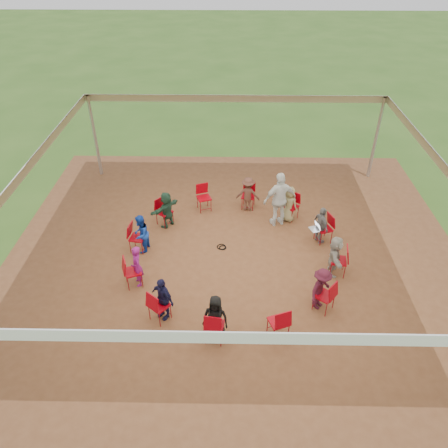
{
  "coord_description": "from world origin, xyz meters",
  "views": [
    {
      "loc": [
        -0.12,
        -9.43,
        7.97
      ],
      "look_at": [
        -0.3,
        0.3,
        1.07
      ],
      "focal_mm": 35.0,
      "sensor_mm": 36.0,
      "label": 1
    }
  ],
  "objects_px": {
    "person_seated_4": "(141,234)",
    "person_seated_6": "(163,298)",
    "chair_6": "(133,272)",
    "person_seated_8": "(321,289)",
    "chair_5": "(137,238)",
    "chair_10": "(324,296)",
    "cable_coil": "(222,247)",
    "laptop": "(316,227)",
    "chair_8": "(215,326)",
    "chair_3": "(204,198)",
    "person_seated_3": "(167,210)",
    "person_seated_1": "(289,204)",
    "standing_person": "(280,200)",
    "chair_2": "(248,196)",
    "chair_1": "(291,206)",
    "person_seated_7": "(215,317)",
    "person_seated_0": "(321,225)",
    "person_seated_2": "(248,194)",
    "chair_11": "(339,261)",
    "person_seated_5": "(137,266)",
    "person_seated_9": "(335,256)",
    "chair_9": "(279,322)",
    "chair_4": "(164,212)",
    "chair_0": "(324,229)",
    "chair_7": "(159,305)"
  },
  "relations": [
    {
      "from": "person_seated_4",
      "to": "person_seated_6",
      "type": "distance_m",
      "value": 2.69
    },
    {
      "from": "chair_6",
      "to": "person_seated_8",
      "type": "distance_m",
      "value": 4.77
    },
    {
      "from": "chair_5",
      "to": "chair_10",
      "type": "relative_size",
      "value": 1.0
    },
    {
      "from": "cable_coil",
      "to": "laptop",
      "type": "height_order",
      "value": "laptop"
    },
    {
      "from": "chair_5",
      "to": "chair_8",
      "type": "distance_m",
      "value": 3.98
    },
    {
      "from": "chair_3",
      "to": "person_seated_3",
      "type": "height_order",
      "value": "person_seated_3"
    },
    {
      "from": "person_seated_1",
      "to": "standing_person",
      "type": "xyz_separation_m",
      "value": [
        -0.33,
        -0.22,
        0.31
      ]
    },
    {
      "from": "person_seated_6",
      "to": "standing_person",
      "type": "distance_m",
      "value": 5.01
    },
    {
      "from": "chair_8",
      "to": "chair_5",
      "type": "bearing_deg",
      "value": 135.0
    },
    {
      "from": "chair_2",
      "to": "cable_coil",
      "type": "distance_m",
      "value": 2.35
    },
    {
      "from": "person_seated_3",
      "to": "chair_1",
      "type": "bearing_deg",
      "value": 136.25
    },
    {
      "from": "person_seated_1",
      "to": "person_seated_7",
      "type": "xyz_separation_m",
      "value": [
        -2.14,
        -4.74,
        0.0
      ]
    },
    {
      "from": "chair_10",
      "to": "person_seated_0",
      "type": "xyz_separation_m",
      "value": [
        0.34,
        2.73,
        0.15
      ]
    },
    {
      "from": "person_seated_2",
      "to": "chair_10",
      "type": "bearing_deg",
      "value": 120.72
    },
    {
      "from": "chair_6",
      "to": "chair_11",
      "type": "bearing_deg",
      "value": 75.0
    },
    {
      "from": "person_seated_2",
      "to": "person_seated_5",
      "type": "relative_size",
      "value": 1.0
    },
    {
      "from": "chair_3",
      "to": "laptop",
      "type": "distance_m",
      "value": 3.79
    },
    {
      "from": "person_seated_6",
      "to": "person_seated_9",
      "type": "xyz_separation_m",
      "value": [
        4.36,
        1.65,
        0.0
      ]
    },
    {
      "from": "chair_8",
      "to": "chair_6",
      "type": "bearing_deg",
      "value": 150.0
    },
    {
      "from": "chair_10",
      "to": "cable_coil",
      "type": "distance_m",
      "value": 3.52
    },
    {
      "from": "chair_10",
      "to": "person_seated_9",
      "type": "xyz_separation_m",
      "value": [
        0.48,
        1.35,
        0.15
      ]
    },
    {
      "from": "person_seated_8",
      "to": "chair_5",
      "type": "bearing_deg",
      "value": 105.33
    },
    {
      "from": "person_seated_7",
      "to": "person_seated_8",
      "type": "xyz_separation_m",
      "value": [
        2.52,
        0.95,
        0.0
      ]
    },
    {
      "from": "chair_2",
      "to": "person_seated_9",
      "type": "xyz_separation_m",
      "value": [
        2.2,
        -3.21,
        0.15
      ]
    },
    {
      "from": "chair_9",
      "to": "cable_coil",
      "type": "bearing_deg",
      "value": 92.03
    },
    {
      "from": "chair_1",
      "to": "chair_4",
      "type": "xyz_separation_m",
      "value": [
        -3.96,
        -0.39,
        0.0
      ]
    },
    {
      "from": "person_seated_6",
      "to": "cable_coil",
      "type": "xyz_separation_m",
      "value": [
        1.34,
        2.7,
        -0.58
      ]
    },
    {
      "from": "chair_11",
      "to": "person_seated_3",
      "type": "xyz_separation_m",
      "value": [
        -4.86,
        2.16,
        0.15
      ]
    },
    {
      "from": "chair_4",
      "to": "person_seated_1",
      "type": "relative_size",
      "value": 0.76
    },
    {
      "from": "person_seated_0",
      "to": "cable_coil",
      "type": "relative_size",
      "value": 3.85
    },
    {
      "from": "chair_2",
      "to": "person_seated_7",
      "type": "height_order",
      "value": "person_seated_7"
    },
    {
      "from": "chair_0",
      "to": "cable_coil",
      "type": "distance_m",
      "value": 3.05
    },
    {
      "from": "chair_6",
      "to": "laptop",
      "type": "xyz_separation_m",
      "value": [
        5.0,
        1.89,
        0.12
      ]
    },
    {
      "from": "chair_2",
      "to": "chair_9",
      "type": "xyz_separation_m",
      "value": [
        0.54,
        -5.41,
        0.0
      ]
    },
    {
      "from": "chair_8",
      "to": "person_seated_6",
      "type": "relative_size",
      "value": 0.76
    },
    {
      "from": "person_seated_9",
      "to": "cable_coil",
      "type": "xyz_separation_m",
      "value": [
        -3.02,
        1.05,
        -0.58
      ]
    },
    {
      "from": "chair_2",
      "to": "person_seated_1",
      "type": "bearing_deg",
      "value": 160.35
    },
    {
      "from": "chair_5",
      "to": "chair_7",
      "type": "xyz_separation_m",
      "value": [
        0.99,
        -2.63,
        0.0
      ]
    },
    {
      "from": "person_seated_0",
      "to": "person_seated_9",
      "type": "xyz_separation_m",
      "value": [
        0.14,
        -1.39,
        0.0
      ]
    },
    {
      "from": "chair_3",
      "to": "person_seated_2",
      "type": "bearing_deg",
      "value": 160.35
    },
    {
      "from": "laptop",
      "to": "person_seated_9",
      "type": "bearing_deg",
      "value": 171.58
    },
    {
      "from": "chair_3",
      "to": "chair_10",
      "type": "bearing_deg",
      "value": 105.0
    },
    {
      "from": "person_seated_8",
      "to": "cable_coil",
      "type": "distance_m",
      "value": 3.42
    },
    {
      "from": "chair_3",
      "to": "chair_8",
      "type": "xyz_separation_m",
      "value": [
        0.54,
        -5.41,
        0.0
      ]
    },
    {
      "from": "chair_11",
      "to": "person_seated_7",
      "type": "bearing_deg",
      "value": 133.75
    },
    {
      "from": "chair_7",
      "to": "person_seated_6",
      "type": "height_order",
      "value": "person_seated_6"
    },
    {
      "from": "chair_1",
      "to": "cable_coil",
      "type": "xyz_separation_m",
      "value": [
        -2.15,
        -1.56,
        -0.43
      ]
    },
    {
      "from": "chair_8",
      "to": "chair_11",
      "type": "bearing_deg",
      "value": 45.0
    },
    {
      "from": "chair_2",
      "to": "chair_10",
      "type": "distance_m",
      "value": 4.87
    },
    {
      "from": "chair_8",
      "to": "person_seated_3",
      "type": "distance_m",
      "value": 4.77
    }
  ]
}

